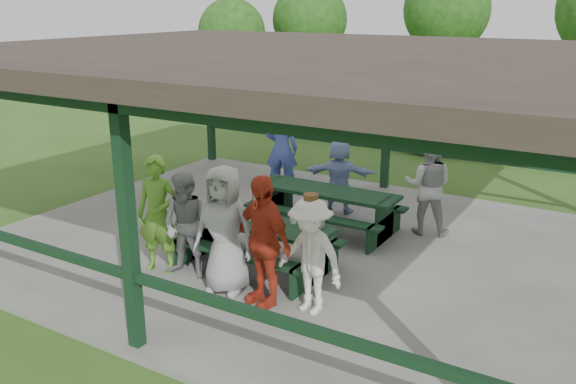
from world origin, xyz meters
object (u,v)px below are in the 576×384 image
Objects in this scene: picnic_table_far at (326,204)px; spectator_lblue at (339,176)px; contestant_green at (158,214)px; farm_trailer at (340,110)px; pickup_truck at (505,126)px; contestant_red at (262,241)px; contestant_grey_mid at (225,230)px; spectator_blue at (282,149)px; contestant_grey_left at (187,226)px; contestant_white_fedora at (310,256)px; picnic_table_near at (256,238)px; spectator_grey at (428,186)px.

spectator_lblue is at bearing 102.78° from picnic_table_far.
contestant_green is at bearing 54.37° from spectator_lblue.
picnic_table_far is at bearing -65.34° from farm_trailer.
contestant_red is at bearing 170.22° from pickup_truck.
spectator_blue is (-1.80, 4.41, 0.03)m from contestant_grey_mid.
spectator_lblue is (0.61, 3.74, -0.06)m from contestant_grey_left.
contestant_red is 1.11× the size of contestant_white_fedora.
contestant_grey_left is at bearing -169.85° from contestant_white_fedora.
spectator_blue is at bearing -38.17° from spectator_lblue.
picnic_table_near is 1.27× the size of spectator_blue.
contestant_white_fedora is (2.07, -0.01, -0.01)m from contestant_grey_left.
contestant_grey_left reaches higher than spectator_lblue.
contestant_grey_mid reaches higher than picnic_table_far.
pickup_truck reaches higher than picnic_table_far.
contestant_green is 0.94× the size of spectator_blue.
picnic_table_near is 3.30m from spectator_grey.
farm_trailer is (-3.57, 7.21, -0.10)m from spectator_lblue.
picnic_table_near is 1.64× the size of spectator_lblue.
spectator_blue is at bearing 94.81° from contestant_grey_left.
contestant_red is 0.68m from contestant_white_fedora.
spectator_blue is (-2.45, 4.45, 0.05)m from contestant_red.
contestant_grey_mid is 0.65m from contestant_red.
spectator_grey is 0.41× the size of farm_trailer.
contestant_grey_mid is at bearing 166.80° from pickup_truck.
pickup_truck is at bearing -121.70° from spectator_lblue.
contestant_green is at bearing 37.53° from spectator_grey.
contestant_red is 10.90m from pickup_truck.
contestant_green is (-1.19, -0.84, 0.43)m from picnic_table_near.
contestant_grey_mid is at bearing -91.30° from picnic_table_far.
spectator_blue is at bearing 79.48° from contestant_green.
contestant_red reaches higher than contestant_white_fedora.
contestant_red is at bearing -68.71° from farm_trailer.
spectator_blue is at bearing 140.81° from picnic_table_far.
spectator_grey is at bearing 47.12° from contestant_grey_left.
spectator_blue is at bearing 116.05° from picnic_table_near.
contestant_red is at bearing -78.70° from picnic_table_far.
spectator_grey is (0.35, 3.58, 0.08)m from contestant_white_fedora.
contestant_grey_left reaches higher than pickup_truck.
contestant_red is at bearing 82.50° from spectator_lblue.
contestant_grey_mid is 10.93m from pickup_truck.
contestant_white_fedora is at bearing 173.66° from pickup_truck.
contestant_grey_left is 0.98× the size of contestant_white_fedora.
picnic_table_far is 1.01m from spectator_lblue.
picnic_table_near is 1.35× the size of contestant_green.
contestant_green is 11.12m from pickup_truck.
contestant_white_fedora is (1.39, -0.80, 0.32)m from picnic_table_near.
contestant_grey_mid is 0.33× the size of pickup_truck.
spectator_blue is 6.92m from farm_trailer.
picnic_table_far is at bearing 83.61° from spectator_lblue.
contestant_grey_left is 0.38× the size of farm_trailer.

